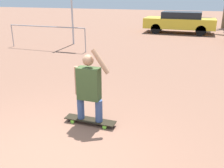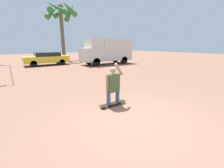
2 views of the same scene
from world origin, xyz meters
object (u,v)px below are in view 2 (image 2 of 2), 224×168
camper_van (108,50)px  palm_tree_near_van (60,14)px  skateboard (113,104)px  parked_car_yellow (47,58)px  person_skateboarder (113,84)px

camper_van → palm_tree_near_van: bearing=113.5°
palm_tree_near_van → skateboard: bearing=-101.7°
camper_van → parked_car_yellow: (-5.99, 2.93, -0.81)m
parked_car_yellow → palm_tree_near_van: size_ratio=0.60×
parked_car_yellow → skateboard: bearing=-92.3°
person_skateboarder → camper_van: (6.53, 10.48, 0.74)m
person_skateboarder → camper_van: size_ratio=0.24×
skateboard → parked_car_yellow: parked_car_yellow is taller
person_skateboarder → camper_van: 12.37m
skateboard → palm_tree_near_van: bearing=78.3°
skateboard → camper_van: bearing=58.1°
parked_car_yellow → palm_tree_near_van: (3.04, 3.87, 5.38)m
skateboard → palm_tree_near_van: 18.65m
palm_tree_near_van → person_skateboarder: bearing=-101.7°
skateboard → parked_car_yellow: bearing=87.7°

